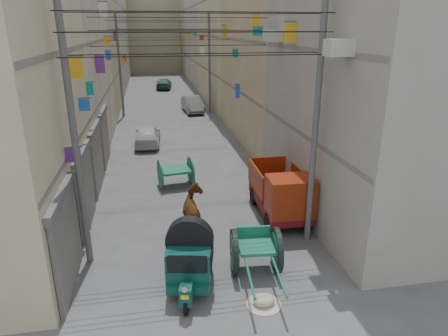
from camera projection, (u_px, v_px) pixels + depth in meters
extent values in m
cube|color=slate|center=(71.00, 146.00, 13.24)|extent=(0.25, 9.80, 0.18)
cube|color=slate|center=(58.00, 52.00, 12.24)|extent=(0.25, 9.80, 0.18)
cube|color=#C1B3A5|center=(24.00, 45.00, 21.83)|extent=(8.00, 12.00, 12.00)
cube|color=slate|center=(103.00, 94.00, 23.43)|extent=(0.25, 11.76, 0.18)
cube|color=slate|center=(98.00, 41.00, 22.44)|extent=(0.25, 11.76, 0.18)
cube|color=#9C977B|center=(66.00, 26.00, 33.54)|extent=(8.00, 14.00, 14.00)
cube|color=slate|center=(117.00, 72.00, 35.48)|extent=(0.25, 13.72, 0.18)
cube|color=slate|center=(114.00, 36.00, 34.48)|extent=(0.25, 13.72, 0.18)
cube|color=gray|center=(89.00, 37.00, 46.88)|extent=(8.00, 14.00, 11.80)
cube|color=slate|center=(124.00, 60.00, 48.46)|extent=(0.25, 13.72, 0.18)
cube|color=slate|center=(122.00, 34.00, 47.46)|extent=(0.25, 13.72, 0.18)
cube|color=slate|center=(120.00, 7.00, 46.46)|extent=(0.25, 13.72, 0.18)
cube|color=tan|center=(100.00, 29.00, 58.65)|extent=(8.00, 12.00, 13.50)
cube|color=slate|center=(128.00, 53.00, 60.50)|extent=(0.25, 11.76, 0.18)
cube|color=slate|center=(127.00, 33.00, 59.51)|extent=(0.25, 11.76, 0.18)
cube|color=slate|center=(125.00, 11.00, 58.51)|extent=(0.25, 11.76, 0.18)
cube|color=gray|center=(415.00, 40.00, 14.25)|extent=(8.00, 10.00, 13.00)
cube|color=slate|center=(306.00, 134.00, 14.68)|extent=(0.25, 9.80, 0.18)
cube|color=slate|center=(312.00, 50.00, 13.68)|extent=(0.25, 9.80, 0.18)
cube|color=tan|center=(301.00, 43.00, 24.61)|extent=(8.00, 12.00, 12.00)
cube|color=slate|center=(240.00, 91.00, 24.87)|extent=(0.25, 11.76, 0.18)
cube|color=slate|center=(240.00, 40.00, 23.87)|extent=(0.25, 11.76, 0.18)
cube|color=#C6B596|center=(250.00, 26.00, 36.33)|extent=(8.00, 14.00, 14.00)
cube|color=slate|center=(209.00, 70.00, 36.92)|extent=(0.25, 13.72, 0.18)
cube|color=slate|center=(208.00, 36.00, 35.92)|extent=(0.25, 13.72, 0.18)
cube|color=slate|center=(208.00, 0.00, 34.92)|extent=(0.25, 13.72, 0.18)
cube|color=#C1B3A5|center=(222.00, 36.00, 49.67)|extent=(8.00, 14.00, 11.80)
cube|color=slate|center=(192.00, 59.00, 49.89)|extent=(0.25, 13.72, 0.18)
cube|color=slate|center=(191.00, 34.00, 48.89)|extent=(0.25, 13.72, 0.18)
cube|color=slate|center=(191.00, 7.00, 47.90)|extent=(0.25, 13.72, 0.18)
cube|color=#9C977B|center=(207.00, 29.00, 61.44)|extent=(8.00, 12.00, 13.50)
cube|color=slate|center=(183.00, 53.00, 61.94)|extent=(0.25, 11.76, 0.18)
cube|color=slate|center=(182.00, 32.00, 60.94)|extent=(0.25, 11.76, 0.18)
cube|color=slate|center=(181.00, 11.00, 59.94)|extent=(0.25, 11.76, 0.18)
cube|color=#9C977B|center=(154.00, 30.00, 66.61)|extent=(22.00, 10.00, 13.00)
cube|color=#4C4C51|center=(67.00, 244.00, 10.94)|extent=(0.12, 3.00, 2.60)
cube|color=#505052|center=(61.00, 196.00, 10.46)|extent=(0.18, 3.20, 0.25)
cube|color=#4C4C51|center=(86.00, 192.00, 14.37)|extent=(0.12, 3.00, 2.60)
cube|color=#505052|center=(82.00, 154.00, 13.89)|extent=(0.18, 3.20, 0.25)
cube|color=#4C4C51|center=(97.00, 161.00, 17.80)|extent=(0.12, 3.00, 2.60)
cube|color=#505052|center=(94.00, 129.00, 17.32)|extent=(0.18, 3.20, 0.25)
cube|color=#4C4C51|center=(105.00, 139.00, 21.32)|extent=(0.12, 3.00, 2.60)
cube|color=#505052|center=(103.00, 112.00, 20.84)|extent=(0.18, 3.20, 0.25)
cube|color=red|center=(201.00, 38.00, 38.05)|extent=(0.38, 0.08, 0.41)
cube|color=red|center=(125.00, 59.00, 44.29)|extent=(0.27, 0.08, 0.71)
cube|color=#68268D|center=(73.00, 155.00, 11.79)|extent=(0.44, 0.08, 0.42)
cube|color=#68268D|center=(100.00, 64.00, 19.87)|extent=(0.45, 0.08, 0.84)
cube|color=gold|center=(190.00, 36.00, 47.89)|extent=(0.41, 0.08, 0.59)
cube|color=blue|center=(84.00, 105.00, 14.58)|extent=(0.38, 0.08, 0.44)
cube|color=white|center=(202.00, 51.00, 37.74)|extent=(0.43, 0.08, 0.72)
cube|color=#1DA169|center=(195.00, 34.00, 42.92)|extent=(0.28, 0.08, 0.44)
cube|color=white|center=(103.00, 10.00, 22.88)|extent=(0.48, 0.08, 0.84)
cube|color=gold|center=(123.00, 61.00, 41.00)|extent=(0.31, 0.08, 0.44)
cube|color=#0C8A8A|center=(235.00, 54.00, 24.10)|extent=(0.35, 0.08, 0.45)
cube|color=gold|center=(224.00, 32.00, 27.05)|extent=(0.34, 0.08, 0.79)
cube|color=#0C8A8A|center=(90.00, 89.00, 16.58)|extent=(0.28, 0.08, 0.52)
cube|color=#68268D|center=(115.00, 36.00, 32.30)|extent=(0.28, 0.08, 0.74)
cube|color=blue|center=(237.00, 91.00, 24.37)|extent=(0.26, 0.08, 0.80)
cube|color=blue|center=(291.00, 34.00, 14.73)|extent=(0.34, 0.08, 0.55)
cube|color=gold|center=(76.00, 68.00, 12.99)|extent=(0.47, 0.08, 0.67)
cube|color=gold|center=(107.00, 41.00, 24.51)|extent=(0.40, 0.08, 0.47)
cube|color=blue|center=(108.00, 55.00, 25.27)|extent=(0.32, 0.08, 0.55)
cube|color=#0C8A8A|center=(258.00, 32.00, 18.76)|extent=(0.47, 0.08, 0.35)
cube|color=gold|center=(255.00, 24.00, 19.43)|extent=(0.32, 0.08, 0.89)
cube|color=gold|center=(290.00, 33.00, 14.64)|extent=(0.44, 0.08, 0.69)
cube|color=red|center=(62.00, 172.00, 11.46)|extent=(0.10, 3.20, 0.80)
cube|color=white|center=(97.00, 111.00, 19.80)|extent=(0.10, 3.20, 0.80)
cube|color=gold|center=(114.00, 81.00, 30.92)|extent=(0.10, 3.20, 0.80)
cube|color=#68268D|center=(122.00, 67.00, 42.05)|extent=(0.10, 3.20, 0.80)
cube|color=red|center=(327.00, 156.00, 12.88)|extent=(0.10, 3.20, 0.80)
cube|color=#0C8A8A|center=(255.00, 105.00, 21.22)|extent=(0.10, 3.20, 0.80)
cube|color=white|center=(217.00, 79.00, 32.34)|extent=(0.10, 3.20, 0.80)
cube|color=gold|center=(199.00, 66.00, 43.46)|extent=(0.10, 3.20, 0.80)
cube|color=#B3B1A1|center=(339.00, 48.00, 10.75)|extent=(0.70, 0.55, 0.45)
cube|color=#B3B1A1|center=(273.00, 36.00, 16.24)|extent=(0.70, 0.55, 0.45)
cylinder|color=#505052|center=(74.00, 137.00, 11.21)|extent=(0.20, 0.20, 8.00)
cylinder|color=#505052|center=(316.00, 126.00, 12.46)|extent=(0.20, 0.20, 8.00)
cylinder|color=#505052|center=(120.00, 66.00, 31.60)|extent=(0.20, 0.20, 8.00)
cylinder|color=#505052|center=(209.00, 65.00, 32.85)|extent=(0.20, 0.20, 8.00)
cylinder|color=black|center=(202.00, 56.00, 10.64)|extent=(7.40, 0.02, 0.02)
cylinder|color=black|center=(202.00, 32.00, 10.44)|extent=(7.40, 0.02, 0.02)
cylinder|color=black|center=(202.00, 12.00, 10.28)|extent=(7.40, 0.02, 0.02)
cylinder|color=black|center=(198.00, 54.00, 11.57)|extent=(7.40, 0.02, 0.02)
cylinder|color=black|center=(197.00, 32.00, 11.37)|extent=(7.40, 0.02, 0.02)
cylinder|color=black|center=(197.00, 13.00, 11.20)|extent=(7.40, 0.02, 0.02)
cylinder|color=black|center=(181.00, 46.00, 16.67)|extent=(7.40, 0.02, 0.02)
cylinder|color=black|center=(181.00, 30.00, 16.47)|extent=(7.40, 0.02, 0.02)
cylinder|color=black|center=(180.00, 17.00, 16.30)|extent=(7.40, 0.02, 0.02)
cylinder|color=black|center=(170.00, 40.00, 24.08)|extent=(7.40, 0.02, 0.02)
cylinder|color=black|center=(170.00, 29.00, 23.88)|extent=(7.40, 0.02, 0.02)
cylinder|color=black|center=(169.00, 21.00, 23.71)|extent=(7.40, 0.02, 0.02)
cylinder|color=black|center=(164.00, 37.00, 31.49)|extent=(7.40, 0.02, 0.02)
cylinder|color=black|center=(164.00, 29.00, 31.29)|extent=(7.40, 0.02, 0.02)
cylinder|color=black|center=(163.00, 22.00, 31.13)|extent=(7.40, 0.02, 0.02)
cylinder|color=black|center=(186.00, 305.00, 10.12)|extent=(0.21, 0.52, 0.51)
cylinder|color=black|center=(176.00, 267.00, 11.76)|extent=(0.21, 0.52, 0.51)
cylinder|color=black|center=(210.00, 267.00, 11.73)|extent=(0.21, 0.52, 0.51)
cube|color=#0B4037|center=(191.00, 272.00, 11.17)|extent=(1.47, 1.92, 0.25)
cube|color=#0B4037|center=(186.00, 295.00, 10.07)|extent=(0.39, 0.46, 0.50)
cylinder|color=silver|center=(185.00, 289.00, 9.77)|extent=(0.17, 0.08, 0.16)
cube|color=yellow|center=(185.00, 297.00, 9.83)|extent=(0.20, 0.07, 0.11)
cube|color=#0B4037|center=(190.00, 256.00, 11.04)|extent=(1.47, 1.75, 0.86)
cube|color=black|center=(187.00, 264.00, 10.23)|extent=(1.03, 0.27, 0.50)
cube|color=black|center=(169.00, 252.00, 11.03)|extent=(0.26, 1.07, 0.59)
cube|color=black|center=(212.00, 253.00, 11.00)|extent=(0.26, 1.07, 0.59)
cube|color=silver|center=(188.00, 287.00, 10.43)|extent=(1.11, 0.28, 0.05)
cylinder|color=black|center=(234.00, 252.00, 11.74)|extent=(0.28, 1.37, 1.36)
cylinder|color=#16634A|center=(234.00, 252.00, 11.74)|extent=(0.27, 1.07, 1.06)
cylinder|color=#505052|center=(234.00, 252.00, 11.74)|extent=(0.23, 0.20, 0.17)
cylinder|color=black|center=(277.00, 250.00, 11.84)|extent=(0.28, 1.37, 1.36)
cylinder|color=#16634A|center=(277.00, 250.00, 11.84)|extent=(0.27, 1.07, 1.06)
cylinder|color=#505052|center=(277.00, 250.00, 11.84)|extent=(0.23, 0.20, 0.17)
cylinder|color=#505052|center=(255.00, 251.00, 11.79)|extent=(1.31, 0.21, 0.08)
cube|color=#16634A|center=(256.00, 246.00, 11.73)|extent=(1.12, 1.16, 0.10)
cube|color=#16634A|center=(253.00, 231.00, 12.11)|extent=(1.02, 0.18, 0.34)
cylinder|color=#16634A|center=(248.00, 272.00, 10.58)|extent=(0.29, 2.23, 0.07)
cylinder|color=#16634A|center=(277.00, 271.00, 10.65)|extent=(0.29, 2.23, 0.07)
cylinder|color=black|center=(269.00, 223.00, 14.18)|extent=(0.22, 0.73, 0.72)
cylinder|color=black|center=(254.00, 196.00, 16.42)|extent=(0.22, 0.73, 0.72)
cylinder|color=black|center=(307.00, 220.00, 14.39)|extent=(0.22, 0.73, 0.72)
cylinder|color=black|center=(287.00, 194.00, 16.63)|extent=(0.22, 0.73, 0.72)
cube|color=#5F0D15|center=(279.00, 201.00, 15.33)|extent=(1.70, 3.66, 0.38)
cube|color=maroon|center=(290.00, 196.00, 13.90)|extent=(1.62, 1.20, 1.37)
cube|color=black|center=(295.00, 199.00, 13.38)|extent=(1.42, 0.11, 0.60)
cube|color=#5F0D15|center=(275.00, 188.00, 15.79)|extent=(1.72, 2.46, 0.13)
cube|color=maroon|center=(256.00, 178.00, 15.52)|extent=(0.14, 2.40, 0.93)
cube|color=maroon|center=(295.00, 176.00, 15.75)|extent=(0.14, 2.40, 0.93)
cube|color=maroon|center=(268.00, 168.00, 16.73)|extent=(1.64, 0.12, 0.93)
cylinder|color=#16634A|center=(160.00, 174.00, 17.99)|extent=(0.26, 1.32, 1.32)
cylinder|color=#16634A|center=(191.00, 171.00, 18.43)|extent=(0.26, 1.32, 1.32)
cube|color=#16634A|center=(176.00, 170.00, 18.17)|extent=(1.42, 1.29, 0.10)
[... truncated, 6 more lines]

